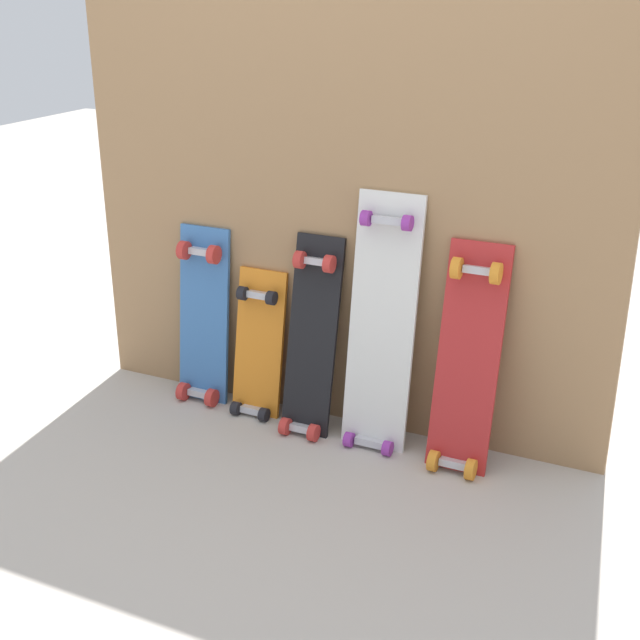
# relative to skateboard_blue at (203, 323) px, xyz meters

# --- Properties ---
(ground_plane) EXTENTS (12.00, 12.00, 0.00)m
(ground_plane) POSITION_rel_skateboard_blue_xyz_m (0.52, 0.01, -0.31)
(ground_plane) COLOR #B2AAA0
(plywood_wall_panel) EXTENTS (1.96, 0.04, 1.80)m
(plywood_wall_panel) POSITION_rel_skateboard_blue_xyz_m (0.52, 0.08, 0.59)
(plywood_wall_panel) COLOR #99724C
(plywood_wall_panel) RESTS_ON ground
(skateboard_blue) EXTENTS (0.21, 0.16, 0.73)m
(skateboard_blue) POSITION_rel_skateboard_blue_xyz_m (0.00, 0.00, 0.00)
(skateboard_blue) COLOR #386BAD
(skateboard_blue) RESTS_ON ground
(skateboard_orange) EXTENTS (0.19, 0.17, 0.61)m
(skateboard_orange) POSITION_rel_skateboard_blue_xyz_m (0.24, -0.01, -0.07)
(skateboard_orange) COLOR orange
(skateboard_orange) RESTS_ON ground
(skateboard_black) EXTENTS (0.18, 0.23, 0.77)m
(skateboard_black) POSITION_rel_skateboard_blue_xyz_m (0.47, -0.04, 0.01)
(skateboard_black) COLOR black
(skateboard_black) RESTS_ON ground
(skateboard_white) EXTENTS (0.23, 0.21, 0.95)m
(skateboard_white) POSITION_rel_skateboard_blue_xyz_m (0.73, -0.03, 0.10)
(skateboard_white) COLOR silver
(skateboard_white) RESTS_ON ground
(skateboard_red) EXTENTS (0.20, 0.24, 0.81)m
(skateboard_red) POSITION_rel_skateboard_blue_xyz_m (1.04, -0.05, 0.04)
(skateboard_red) COLOR #B22626
(skateboard_red) RESTS_ON ground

